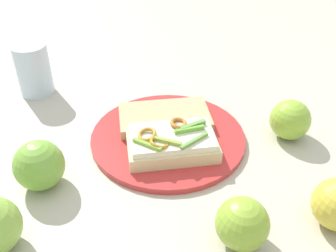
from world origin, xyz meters
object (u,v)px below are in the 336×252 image
object	(u,v)px
bread_slice_side	(164,117)
apple_1	(290,120)
drinking_glass	(34,69)
apple_2	(39,165)
sandwich	(172,142)
apple_3	(242,224)
plate	(168,137)

from	to	relation	value
bread_slice_side	apple_1	world-z (taller)	apple_1
drinking_glass	apple_2	bearing A→B (deg)	118.05
apple_1	drinking_glass	bearing A→B (deg)	-6.03
apple_1	drinking_glass	xyz separation A→B (m)	(0.52, -0.06, 0.02)
sandwich	apple_3	world-z (taller)	apple_3
plate	apple_1	world-z (taller)	apple_1
sandwich	apple_3	size ratio (longest dim) A/B	2.42
plate	drinking_glass	size ratio (longest dim) A/B	2.54
plate	bread_slice_side	distance (m)	0.05
apple_1	plate	bearing A→B (deg)	14.47
plate	sandwich	distance (m)	0.05
bread_slice_side	apple_2	bearing A→B (deg)	31.38
apple_2	plate	bearing A→B (deg)	-138.71
plate	bread_slice_side	size ratio (longest dim) A/B	1.65
bread_slice_side	apple_1	distance (m)	0.23
apple_3	apple_2	bearing A→B (deg)	-9.20
apple_2	apple_3	world-z (taller)	apple_2
bread_slice_side	apple_2	distance (m)	0.25
plate	drinking_glass	bearing A→B (deg)	-19.55
bread_slice_side	apple_3	bearing A→B (deg)	102.97
sandwich	apple_1	bearing A→B (deg)	-173.86
sandwich	apple_1	size ratio (longest dim) A/B	2.37
bread_slice_side	apple_2	size ratio (longest dim) A/B	2.14
apple_1	apple_2	world-z (taller)	apple_2
sandwich	bread_slice_side	size ratio (longest dim) A/B	1.03
bread_slice_side	drinking_glass	size ratio (longest dim) A/B	1.54
plate	apple_3	xyz separation A→B (m)	(-0.14, 0.20, 0.03)
plate	apple_3	world-z (taller)	apple_3
plate	apple_1	size ratio (longest dim) A/B	3.80
apple_3	drinking_glass	bearing A→B (deg)	-34.66
plate	apple_3	distance (m)	0.25
apple_3	drinking_glass	size ratio (longest dim) A/B	0.65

